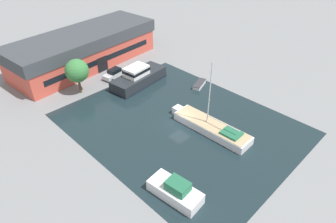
{
  "coord_description": "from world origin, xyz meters",
  "views": [
    {
      "loc": [
        -26.44,
        -24.03,
        26.92
      ],
      "look_at": [
        0.0,
        2.47,
        1.0
      ],
      "focal_mm": 32.0,
      "sensor_mm": 36.0,
      "label": 1
    }
  ],
  "objects_px": {
    "cabin_boat": "(175,191)",
    "warehouse_building": "(84,48)",
    "small_dinghy": "(199,84)",
    "sailboat_moored": "(211,127)",
    "parked_car": "(114,73)",
    "motor_cruiser": "(138,77)",
    "quay_tree_near_building": "(77,71)"
  },
  "relations": [
    {
      "from": "quay_tree_near_building",
      "to": "motor_cruiser",
      "type": "xyz_separation_m",
      "value": [
        9.12,
        -4.76,
        -2.86
      ]
    },
    {
      "from": "parked_car",
      "to": "sailboat_moored",
      "type": "distance_m",
      "value": 22.93
    },
    {
      "from": "warehouse_building",
      "to": "parked_car",
      "type": "relative_size",
      "value": 6.7
    },
    {
      "from": "parked_car",
      "to": "small_dinghy",
      "type": "bearing_deg",
      "value": -154.82
    },
    {
      "from": "sailboat_moored",
      "to": "small_dinghy",
      "type": "bearing_deg",
      "value": 45.49
    },
    {
      "from": "parked_car",
      "to": "small_dinghy",
      "type": "distance_m",
      "value": 16.09
    },
    {
      "from": "sailboat_moored",
      "to": "small_dinghy",
      "type": "distance_m",
      "value": 12.94
    },
    {
      "from": "sailboat_moored",
      "to": "motor_cruiser",
      "type": "xyz_separation_m",
      "value": [
        1.6,
        17.88,
        0.64
      ]
    },
    {
      "from": "warehouse_building",
      "to": "quay_tree_near_building",
      "type": "distance_m",
      "value": 11.6
    },
    {
      "from": "cabin_boat",
      "to": "motor_cruiser",
      "type": "bearing_deg",
      "value": 52.66
    },
    {
      "from": "parked_car",
      "to": "cabin_boat",
      "type": "distance_m",
      "value": 30.12
    },
    {
      "from": "small_dinghy",
      "to": "warehouse_building",
      "type": "bearing_deg",
      "value": 2.37
    },
    {
      "from": "cabin_boat",
      "to": "warehouse_building",
      "type": "bearing_deg",
      "value": 66.4
    },
    {
      "from": "motor_cruiser",
      "to": "small_dinghy",
      "type": "height_order",
      "value": "motor_cruiser"
    },
    {
      "from": "parked_car",
      "to": "sailboat_moored",
      "type": "relative_size",
      "value": 0.35
    },
    {
      "from": "sailboat_moored",
      "to": "quay_tree_near_building",
      "type": "bearing_deg",
      "value": 106.55
    },
    {
      "from": "sailboat_moored",
      "to": "small_dinghy",
      "type": "relative_size",
      "value": 3.34
    },
    {
      "from": "motor_cruiser",
      "to": "small_dinghy",
      "type": "bearing_deg",
      "value": -146.09
    },
    {
      "from": "warehouse_building",
      "to": "parked_car",
      "type": "bearing_deg",
      "value": -92.37
    },
    {
      "from": "quay_tree_near_building",
      "to": "motor_cruiser",
      "type": "bearing_deg",
      "value": -27.57
    },
    {
      "from": "sailboat_moored",
      "to": "motor_cruiser",
      "type": "distance_m",
      "value": 17.96
    },
    {
      "from": "sailboat_moored",
      "to": "cabin_boat",
      "type": "distance_m",
      "value": 13.04
    },
    {
      "from": "small_dinghy",
      "to": "cabin_boat",
      "type": "bearing_deg",
      "value": 103.87
    },
    {
      "from": "quay_tree_near_building",
      "to": "small_dinghy",
      "type": "distance_m",
      "value": 21.27
    },
    {
      "from": "parked_car",
      "to": "sailboat_moored",
      "type": "bearing_deg",
      "value": 171.98
    },
    {
      "from": "cabin_boat",
      "to": "small_dinghy",
      "type": "bearing_deg",
      "value": 28.17
    },
    {
      "from": "motor_cruiser",
      "to": "cabin_boat",
      "type": "distance_m",
      "value": 26.42
    },
    {
      "from": "parked_car",
      "to": "motor_cruiser",
      "type": "height_order",
      "value": "motor_cruiser"
    },
    {
      "from": "small_dinghy",
      "to": "quay_tree_near_building",
      "type": "bearing_deg",
      "value": 30.92
    },
    {
      "from": "small_dinghy",
      "to": "sailboat_moored",
      "type": "bearing_deg",
      "value": 117.12
    },
    {
      "from": "warehouse_building",
      "to": "cabin_boat",
      "type": "bearing_deg",
      "value": -112.81
    },
    {
      "from": "warehouse_building",
      "to": "sailboat_moored",
      "type": "distance_m",
      "value": 31.97
    }
  ]
}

